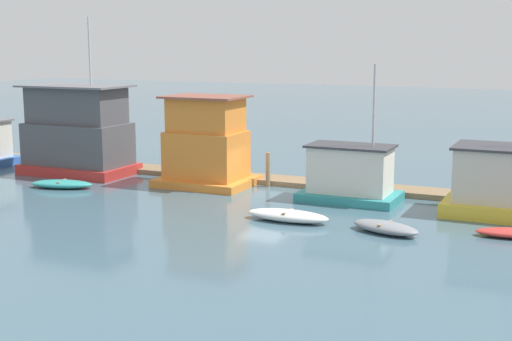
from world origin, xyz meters
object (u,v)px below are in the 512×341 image
at_px(houseboat_teal, 350,175).
at_px(dinghy_grey, 386,227).
at_px(mooring_post_near_right, 268,170).
at_px(houseboat_red, 78,133).
at_px(houseboat_orange, 206,145).
at_px(dinghy_white, 288,216).
at_px(dinghy_teal, 62,184).

distance_m(houseboat_teal, dinghy_grey, 6.67).
distance_m(dinghy_grey, mooring_post_near_right, 11.44).
xyz_separation_m(houseboat_red, houseboat_orange, (9.19, 0.12, -0.23)).
relative_size(houseboat_orange, dinghy_white, 1.32).
relative_size(houseboat_teal, dinghy_teal, 1.86).
relative_size(dinghy_teal, mooring_post_near_right, 1.92).
distance_m(houseboat_red, dinghy_teal, 5.19).
height_order(houseboat_teal, dinghy_grey, houseboat_teal).
height_order(houseboat_red, mooring_post_near_right, houseboat_red).
relative_size(houseboat_orange, houseboat_teal, 0.74).
relative_size(dinghy_teal, dinghy_grey, 1.13).
bearing_deg(dinghy_teal, dinghy_grey, -5.63).
height_order(dinghy_teal, mooring_post_near_right, mooring_post_near_right).
xyz_separation_m(houseboat_red, dinghy_teal, (2.03, -4.14, -2.37)).
height_order(houseboat_orange, mooring_post_near_right, houseboat_orange).
bearing_deg(dinghy_grey, houseboat_red, 164.26).
height_order(houseboat_red, houseboat_teal, houseboat_red).
bearing_deg(dinghy_white, dinghy_teal, 173.15).
distance_m(houseboat_teal, mooring_post_near_right, 5.68).
xyz_separation_m(houseboat_orange, dinghy_white, (7.60, -6.04, -2.10)).
bearing_deg(dinghy_white, mooring_post_near_right, 120.18).
bearing_deg(mooring_post_near_right, dinghy_teal, -153.42).
relative_size(houseboat_orange, dinghy_teal, 1.38).
relative_size(dinghy_white, mooring_post_near_right, 2.01).
xyz_separation_m(houseboat_teal, mooring_post_near_right, (-5.43, 1.60, -0.37)).
bearing_deg(mooring_post_near_right, houseboat_teal, -16.44).
bearing_deg(houseboat_red, dinghy_white, -19.40).
bearing_deg(houseboat_red, houseboat_orange, 0.77).
bearing_deg(houseboat_orange, dinghy_white, -38.46).
xyz_separation_m(dinghy_teal, dinghy_white, (14.76, -1.77, 0.04)).
distance_m(dinghy_white, mooring_post_near_right, 8.24).
height_order(dinghy_teal, dinghy_grey, dinghy_grey).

